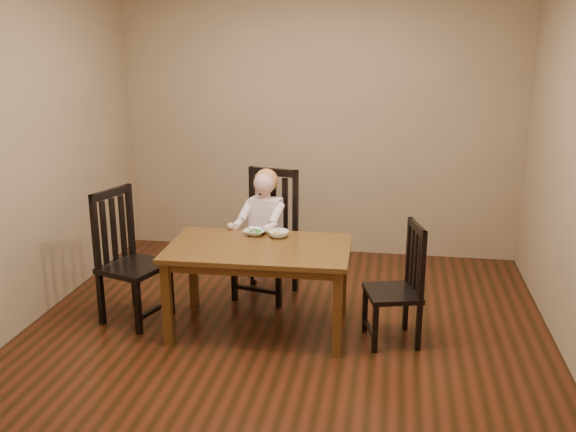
% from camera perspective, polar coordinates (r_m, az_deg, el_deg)
% --- Properties ---
extents(room, '(4.01, 4.01, 2.71)m').
position_cam_1_polar(room, '(4.51, -0.32, 5.07)').
color(room, '#471C0F').
rests_on(room, ground).
extents(dining_table, '(1.38, 0.85, 0.68)m').
position_cam_1_polar(dining_table, '(4.80, -2.60, -3.56)').
color(dining_table, '#4B2A11').
rests_on(dining_table, room).
extents(chair_child, '(0.55, 0.54, 1.09)m').
position_cam_1_polar(chair_child, '(5.50, -1.83, -1.82)').
color(chair_child, black).
rests_on(chair_child, room).
extents(chair_left, '(0.55, 0.57, 1.05)m').
position_cam_1_polar(chair_left, '(5.18, -13.99, -3.72)').
color(chair_left, black).
rests_on(chair_left, room).
extents(chair_right, '(0.46, 0.47, 0.90)m').
position_cam_1_polar(chair_right, '(4.75, 9.81, -6.18)').
color(chair_right, black).
rests_on(chair_right, room).
extents(toddler, '(0.43, 0.49, 0.59)m').
position_cam_1_polar(toddler, '(5.41, -2.07, -0.46)').
color(toddler, white).
rests_on(toddler, chair_child).
extents(bowl_peas, '(0.20, 0.20, 0.04)m').
position_cam_1_polar(bowl_peas, '(5.03, -2.96, -1.44)').
color(bowl_peas, white).
rests_on(bowl_peas, dining_table).
extents(bowl_veg, '(0.17, 0.17, 0.05)m').
position_cam_1_polar(bowl_veg, '(4.97, -0.86, -1.60)').
color(bowl_veg, white).
rests_on(bowl_veg, dining_table).
extents(fork, '(0.11, 0.09, 0.05)m').
position_cam_1_polar(fork, '(5.02, -3.45, -1.24)').
color(fork, silver).
rests_on(fork, bowl_peas).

